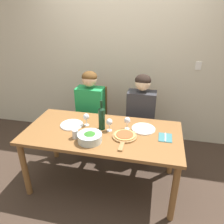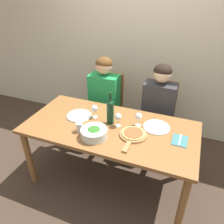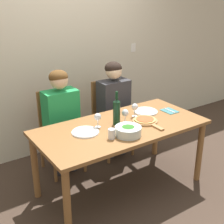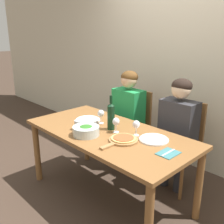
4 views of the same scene
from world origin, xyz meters
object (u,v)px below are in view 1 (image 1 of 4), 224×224
broccoli_bowl (90,137)px  water_tumbler (75,134)px  dinner_plate_left (72,125)px  chair_right (141,121)px  person_man (141,110)px  pizza_on_board (125,136)px  wine_bottle (102,118)px  chair_left (93,116)px  wine_glass_left (86,117)px  fork_on_napkin (165,137)px  wine_glass_right (127,121)px  person_woman (90,105)px  wine_glass_centre (109,123)px  dinner_plate_right (143,129)px

broccoli_bowl → water_tumbler: (-0.17, 0.03, 0.00)m
broccoli_bowl → dinner_plate_left: 0.42m
chair_right → person_man: (0.00, -0.11, 0.23)m
person_man → broccoli_bowl: (-0.44, -0.87, 0.05)m
pizza_on_board → wine_bottle: bearing=156.3°
chair_left → broccoli_bowl: chair_left is taller
wine_glass_left → fork_on_napkin: wine_glass_left is taller
wine_glass_right → chair_right: bearing=80.8°
chair_right → person_woman: bearing=-171.0°
wine_glass_right → water_tumbler: 0.59m
fork_on_napkin → person_man: bearing=116.8°
wine_bottle → wine_glass_left: bearing=167.7°
chair_left → wine_glass_centre: bearing=-60.0°
wine_bottle → wine_glass_right: size_ratio=2.33×
wine_glass_left → water_tumbler: bearing=-95.5°
chair_left → dinner_plate_left: bearing=-92.9°
dinner_plate_right → person_man: bearing=98.7°
person_man → wine_glass_left: bearing=-136.4°
wine_glass_centre → fork_on_napkin: 0.63m
dinner_plate_right → fork_on_napkin: dinner_plate_right is taller
chair_right → wine_glass_left: chair_right is taller
dinner_plate_left → wine_glass_centre: size_ratio=1.78×
water_tumbler → pizza_on_board: bearing=13.2°
water_tumbler → wine_glass_centre: bearing=34.9°
wine_glass_left → wine_bottle: bearing=-12.3°
person_woman → broccoli_bowl: bearing=-72.4°
wine_glass_right → broccoli_bowl: bearing=-135.6°
wine_glass_left → water_tumbler: wine_glass_left is taller
dinner_plate_left → person_woman: bearing=86.6°
broccoli_bowl → wine_glass_left: bearing=114.3°
wine_bottle → fork_on_napkin: bearing=-3.0°
chair_left → wine_bottle: (0.33, -0.72, 0.37)m
wine_bottle → pizza_on_board: (0.28, -0.12, -0.13)m
wine_bottle → wine_glass_left: (-0.20, 0.04, -0.04)m
person_man → water_tumbler: bearing=-126.0°
chair_left → wine_glass_centre: (0.43, -0.74, 0.33)m
dinner_plate_right → pizza_on_board: 0.28m
wine_glass_centre → fork_on_napkin: wine_glass_centre is taller
wine_glass_centre → water_tumbler: wine_glass_centre is taller
wine_glass_right → chair_left: bearing=133.1°
wine_bottle → wine_glass_left: size_ratio=2.33×
wine_bottle → wine_glass_centre: 0.10m
wine_glass_centre → fork_on_napkin: (0.62, -0.02, -0.10)m
person_man → fork_on_napkin: size_ratio=6.86×
person_man → wine_bottle: 0.73m
dinner_plate_right → pizza_on_board: size_ratio=0.66×
person_woman → wine_glass_left: (0.13, -0.56, 0.10)m
dinner_plate_left → wine_bottle: bearing=0.0°
chair_left → dinner_plate_left: 0.76m
person_man → broccoli_bowl: size_ratio=4.86×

